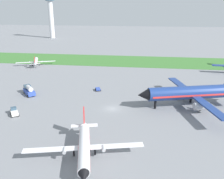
# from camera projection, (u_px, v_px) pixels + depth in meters

# --- Properties ---
(ground_plane) EXTENTS (600.00, 600.00, 0.00)m
(ground_plane) POSITION_uv_depth(u_px,v_px,m) (112.00, 109.00, 71.51)
(ground_plane) COLOR gray
(grass_taxiway_strip) EXTENTS (360.00, 28.00, 0.08)m
(grass_taxiway_strip) POSITION_uv_depth(u_px,v_px,m) (128.00, 61.00, 132.66)
(grass_taxiway_strip) COLOR #3D7533
(grass_taxiway_strip) RESTS_ON ground_plane
(airplane_midfield_jet) EXTENTS (33.56, 33.92, 12.23)m
(airplane_midfield_jet) POSITION_uv_depth(u_px,v_px,m) (193.00, 93.00, 71.76)
(airplane_midfield_jet) COLOR navy
(airplane_midfield_jet) RESTS_ON ground_plane
(airplane_foreground_turboprop) EXTENTS (23.57, 20.31, 7.16)m
(airplane_foreground_turboprop) POSITION_uv_depth(u_px,v_px,m) (84.00, 146.00, 47.83)
(airplane_foreground_turboprop) COLOR white
(airplane_foreground_turboprop) RESTS_ON ground_plane
(airplane_taxiing_turboprop) EXTENTS (18.36, 15.91, 5.78)m
(airplane_taxiing_turboprop) POSITION_uv_depth(u_px,v_px,m) (36.00, 61.00, 122.38)
(airplane_taxiing_turboprop) COLOR white
(airplane_taxiing_turboprop) RESTS_ON ground_plane
(pushback_tug_near_gate) EXTENTS (3.56, 3.97, 1.95)m
(pushback_tug_near_gate) POSITION_uv_depth(u_px,v_px,m) (14.00, 112.00, 67.26)
(pushback_tug_near_gate) COLOR white
(pushback_tug_near_gate) RESTS_ON ground_plane
(fuel_truck_midfield) EXTENTS (6.11, 6.46, 3.29)m
(fuel_truck_midfield) POSITION_uv_depth(u_px,v_px,m) (29.00, 90.00, 82.39)
(fuel_truck_midfield) COLOR #334FB2
(fuel_truck_midfield) RESTS_ON ground_plane
(baggage_cart_by_runway) EXTENTS (2.41, 2.81, 0.90)m
(baggage_cart_by_runway) POSITION_uv_depth(u_px,v_px,m) (98.00, 89.00, 86.58)
(baggage_cart_by_runway) COLOR #334FB2
(baggage_cart_by_runway) RESTS_ON ground_plane
(control_tower) EXTENTS (8.00, 8.00, 36.86)m
(control_tower) POSITION_uv_depth(u_px,v_px,m) (51.00, 14.00, 219.19)
(control_tower) COLOR silver
(control_tower) RESTS_ON ground_plane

